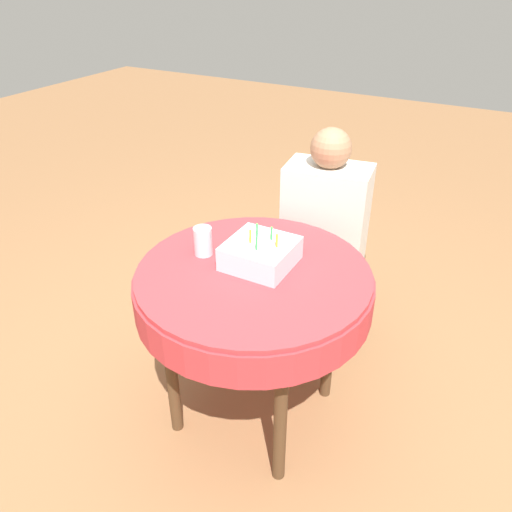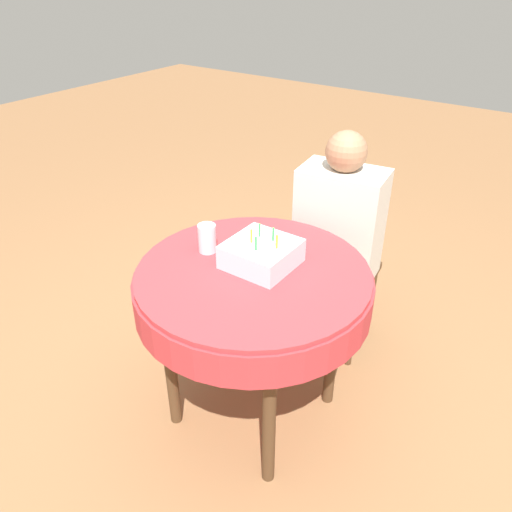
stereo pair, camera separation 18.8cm
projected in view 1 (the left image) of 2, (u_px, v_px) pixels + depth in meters
name	position (u px, v px, depth m)	size (l,w,h in m)	color
ground_plane	(254.00, 409.00, 2.29)	(12.00, 12.00, 0.00)	#8C603D
dining_table	(254.00, 291.00, 1.95)	(0.92, 0.92, 0.76)	#BC3338
chair	(326.00, 251.00, 2.59)	(0.43, 0.43, 0.89)	#4C331E
person	(324.00, 223.00, 2.41)	(0.42, 0.37, 1.14)	#9E7051
birthday_cake	(261.00, 254.00, 1.91)	(0.25, 0.25, 0.15)	silver
drinking_glass	(203.00, 241.00, 1.97)	(0.07, 0.07, 0.12)	silver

